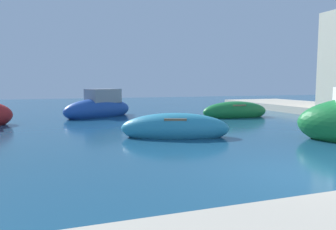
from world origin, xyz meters
name	(u,v)px	position (x,y,z in m)	size (l,w,h in m)	color
ground	(314,177)	(0.00, 0.00, 0.00)	(80.00, 80.00, 0.00)	navy
moored_boat_0	(235,112)	(5.01, 11.76, 0.35)	(4.35, 1.51, 1.26)	#197233
moored_boat_3	(175,128)	(-1.09, 6.08, 0.34)	(4.46, 2.70, 1.23)	teal
moored_boat_4	(99,108)	(-2.92, 14.89, 0.54)	(5.09, 3.90, 2.08)	#1E479E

